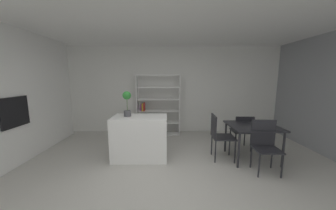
% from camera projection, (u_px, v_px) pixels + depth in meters
% --- Properties ---
extents(ground_plane, '(9.90, 9.90, 0.00)m').
position_uv_depth(ground_plane, '(164.00, 183.00, 2.89)').
color(ground_plane, beige).
extents(ceiling_slab, '(7.19, 5.84, 0.06)m').
position_uv_depth(ceiling_slab, '(163.00, 6.00, 2.47)').
color(ceiling_slab, white).
rests_on(ceiling_slab, ground_plane).
extents(back_partition, '(7.19, 0.06, 2.69)m').
position_uv_depth(back_partition, '(165.00, 90.00, 5.54)').
color(back_partition, silver).
rests_on(back_partition, ground_plane).
extents(built_in_oven, '(0.06, 0.62, 0.58)m').
position_uv_depth(built_in_oven, '(15.00, 112.00, 3.32)').
color(built_in_oven, black).
rests_on(built_in_oven, ground_plane).
extents(kitchen_island, '(1.14, 0.66, 0.91)m').
position_uv_depth(kitchen_island, '(140.00, 137.00, 3.75)').
color(kitchen_island, white).
rests_on(kitchen_island, ground_plane).
extents(potted_plant_on_island, '(0.17, 0.17, 0.53)m').
position_uv_depth(potted_plant_on_island, '(127.00, 101.00, 3.65)').
color(potted_plant_on_island, '#4C4C51').
rests_on(potted_plant_on_island, kitchen_island).
extents(open_bookshelf, '(1.29, 0.32, 1.81)m').
position_uv_depth(open_bookshelf, '(156.00, 107.00, 5.28)').
color(open_bookshelf, white).
rests_on(open_bookshelf, ground_plane).
extents(dining_table, '(0.97, 0.88, 0.74)m').
position_uv_depth(dining_table, '(253.00, 129.00, 3.66)').
color(dining_table, '#232328').
rests_on(dining_table, ground_plane).
extents(dining_chair_far, '(0.44, 0.45, 0.84)m').
position_uv_depth(dining_chair_far, '(242.00, 129.00, 4.15)').
color(dining_chair_far, '#232328').
rests_on(dining_chair_far, ground_plane).
extents(dining_chair_near, '(0.47, 0.43, 0.94)m').
position_uv_depth(dining_chair_near, '(265.00, 142.00, 3.22)').
color(dining_chair_near, '#232328').
rests_on(dining_chair_near, ground_plane).
extents(dining_chair_island_side, '(0.48, 0.47, 0.96)m').
position_uv_depth(dining_chair_island_side, '(219.00, 133.00, 3.68)').
color(dining_chair_island_side, '#232328').
rests_on(dining_chair_island_side, ground_plane).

